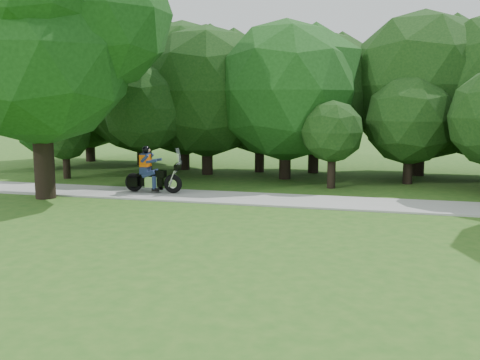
# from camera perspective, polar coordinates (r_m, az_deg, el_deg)

# --- Properties ---
(ground) EXTENTS (100.00, 100.00, 0.00)m
(ground) POSITION_cam_1_polar(r_m,az_deg,el_deg) (10.01, 10.65, -11.18)
(ground) COLOR #285919
(ground) RESTS_ON ground
(walkway) EXTENTS (60.00, 2.20, 0.06)m
(walkway) POSITION_cam_1_polar(r_m,az_deg,el_deg) (17.74, 12.45, -2.48)
(walkway) COLOR gray
(walkway) RESTS_ON ground
(tree_line) EXTENTS (39.99, 11.83, 7.62)m
(tree_line) POSITION_cam_1_polar(r_m,az_deg,el_deg) (24.17, 14.02, 8.95)
(tree_line) COLOR black
(tree_line) RESTS_ON ground
(big_tree_west) EXTENTS (8.64, 6.56, 9.96)m
(big_tree_west) POSITION_cam_1_polar(r_m,az_deg,el_deg) (19.84, -20.36, 14.96)
(big_tree_west) COLOR black
(big_tree_west) RESTS_ON ground
(touring_motorcycle) EXTENTS (2.20, 0.62, 1.68)m
(touring_motorcycle) POSITION_cam_1_polar(r_m,az_deg,el_deg) (19.47, -9.63, 0.47)
(touring_motorcycle) COLOR black
(touring_motorcycle) RESTS_ON walkway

